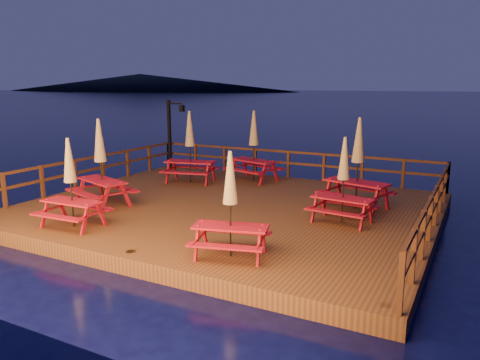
{
  "coord_description": "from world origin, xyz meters",
  "views": [
    {
      "loc": [
        6.82,
        -12.3,
        4.12
      ],
      "look_at": [
        0.05,
        0.6,
        1.09
      ],
      "focal_mm": 35.0,
      "sensor_mm": 36.0,
      "label": 1
    }
  ],
  "objects_px": {
    "lamp_post": "(172,128)",
    "picnic_table_2": "(190,146)",
    "picnic_table_0": "(343,179)",
    "picnic_table_1": "(71,181)"
  },
  "relations": [
    {
      "from": "lamp_post",
      "to": "picnic_table_2",
      "type": "xyz_separation_m",
      "value": [
        2.39,
        -2.19,
        -0.39
      ]
    },
    {
      "from": "lamp_post",
      "to": "picnic_table_0",
      "type": "bearing_deg",
      "value": -27.85
    },
    {
      "from": "lamp_post",
      "to": "picnic_table_1",
      "type": "bearing_deg",
      "value": -71.47
    },
    {
      "from": "picnic_table_0",
      "to": "picnic_table_2",
      "type": "height_order",
      "value": "picnic_table_2"
    },
    {
      "from": "picnic_table_0",
      "to": "picnic_table_1",
      "type": "bearing_deg",
      "value": -143.24
    },
    {
      "from": "lamp_post",
      "to": "picnic_table_0",
      "type": "relative_size",
      "value": 1.28
    },
    {
      "from": "picnic_table_1",
      "to": "picnic_table_2",
      "type": "height_order",
      "value": "picnic_table_2"
    },
    {
      "from": "lamp_post",
      "to": "picnic_table_1",
      "type": "xyz_separation_m",
      "value": [
        2.82,
        -8.4,
        -0.57
      ]
    },
    {
      "from": "picnic_table_0",
      "to": "picnic_table_2",
      "type": "distance_m",
      "value": 7.08
    },
    {
      "from": "picnic_table_1",
      "to": "picnic_table_2",
      "type": "distance_m",
      "value": 6.22
    }
  ]
}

